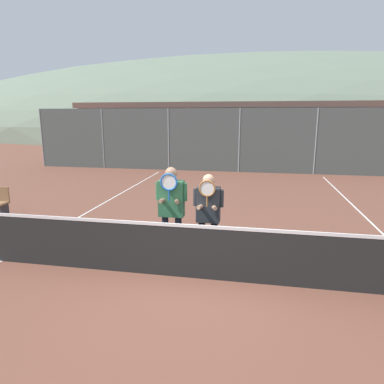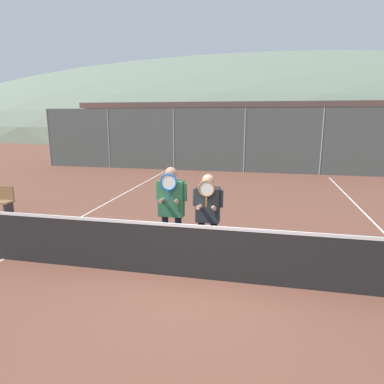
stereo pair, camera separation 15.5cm
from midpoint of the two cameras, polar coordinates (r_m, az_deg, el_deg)
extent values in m
plane|color=brown|center=(6.16, 1.88, -14.21)|extent=(120.00, 120.00, 0.00)
ellipsoid|color=slate|center=(61.70, 11.43, 9.81)|extent=(122.16, 67.87, 23.75)
cube|color=#9EA3A8|center=(24.72, 11.19, 9.75)|extent=(23.59, 5.00, 3.28)
cube|color=brown|center=(24.70, 11.37, 13.96)|extent=(24.09, 5.50, 0.36)
cylinder|color=gray|center=(20.86, -22.56, 8.35)|extent=(0.06, 0.06, 3.14)
cylinder|color=gray|center=(19.05, -13.47, 8.65)|extent=(0.06, 0.06, 3.14)
cylinder|color=gray|center=(17.80, -2.79, 8.72)|extent=(0.06, 0.06, 3.14)
cylinder|color=gray|center=(17.23, 9.03, 8.45)|extent=(0.06, 0.06, 3.14)
cylinder|color=gray|center=(17.40, 21.09, 7.81)|extent=(0.06, 0.06, 3.14)
cube|color=#4C5451|center=(17.23, 9.03, 8.45)|extent=(21.67, 0.02, 3.14)
cube|color=black|center=(5.97, 1.91, -10.23)|extent=(10.41, 0.02, 0.93)
cube|color=white|center=(5.79, 1.95, -5.79)|extent=(10.41, 0.03, 0.06)
cube|color=white|center=(10.13, -17.42, -3.88)|extent=(0.05, 16.00, 0.01)
cylinder|color=#232838|center=(6.82, -3.81, -7.47)|extent=(0.13, 0.13, 0.88)
cylinder|color=#232838|center=(6.75, -1.63, -7.65)|extent=(0.13, 0.13, 0.88)
cube|color=#337047|center=(6.56, -2.80, -1.07)|extent=(0.48, 0.22, 0.70)
sphere|color=#997056|center=(6.46, -2.84, 3.18)|extent=(0.23, 0.23, 0.23)
cylinder|color=#337047|center=(6.60, -5.05, 0.21)|extent=(0.08, 0.08, 0.34)
cylinder|color=#337047|center=(6.46, -0.53, -0.01)|extent=(0.08, 0.08, 0.34)
cylinder|color=#997056|center=(6.51, -4.03, -1.32)|extent=(0.16, 0.27, 0.08)
cylinder|color=#997056|center=(6.44, -1.97, -1.44)|extent=(0.16, 0.27, 0.08)
cylinder|color=#1E5BAD|center=(6.36, -3.23, -0.52)|extent=(0.03, 0.03, 0.20)
torus|color=#1E5BAD|center=(6.31, -3.25, 1.68)|extent=(0.33, 0.04, 0.33)
cylinder|color=silver|center=(6.31, -3.25, 1.68)|extent=(0.27, 0.00, 0.27)
cylinder|color=black|center=(6.61, 2.25, -8.34)|extent=(0.13, 0.13, 0.83)
cylinder|color=black|center=(6.58, 4.32, -8.48)|extent=(0.13, 0.13, 0.83)
cube|color=#282D33|center=(6.36, 3.36, -2.12)|extent=(0.44, 0.22, 0.66)
sphere|color=tan|center=(6.26, 3.42, 1.98)|extent=(0.22, 0.22, 0.22)
cylinder|color=#282D33|center=(6.37, 1.22, -0.89)|extent=(0.08, 0.08, 0.32)
cylinder|color=#282D33|center=(6.30, 5.56, -1.10)|extent=(0.08, 0.08, 0.32)
cylinder|color=tan|center=(6.30, 2.26, -2.39)|extent=(0.16, 0.27, 0.08)
cylinder|color=tan|center=(6.26, 4.22, -2.49)|extent=(0.16, 0.27, 0.08)
cylinder|color=#936033|center=(6.16, 3.12, -1.58)|extent=(0.03, 0.03, 0.20)
torus|color=#936033|center=(6.11, 3.15, 0.58)|extent=(0.31, 0.03, 0.31)
cylinder|color=silver|center=(6.11, 3.15, 0.58)|extent=(0.25, 0.00, 0.25)
cube|color=maroon|center=(21.50, -8.44, 6.88)|extent=(4.53, 1.72, 0.75)
cube|color=#2D3842|center=(21.45, -8.49, 8.69)|extent=(2.49, 1.59, 0.61)
cylinder|color=black|center=(20.24, -5.35, 5.54)|extent=(0.60, 0.16, 0.60)
cylinder|color=black|center=(21.92, -3.97, 6.10)|extent=(0.60, 0.16, 0.60)
cylinder|color=black|center=(21.31, -12.96, 5.62)|extent=(0.60, 0.16, 0.60)
cylinder|color=black|center=(22.90, -11.10, 6.18)|extent=(0.60, 0.16, 0.60)
cube|color=#B2B7BC|center=(20.23, 5.27, 6.77)|extent=(4.51, 1.82, 0.87)
cube|color=#2D3842|center=(20.16, 5.32, 9.00)|extent=(2.48, 1.68, 0.71)
cylinder|color=black|center=(19.23, 9.26, 5.06)|extent=(0.60, 0.16, 0.60)
cylinder|color=black|center=(21.08, 9.53, 5.70)|extent=(0.60, 0.16, 0.60)
cylinder|color=black|center=(19.60, 0.64, 5.36)|extent=(0.60, 0.16, 0.60)
cylinder|color=black|center=(21.41, 1.64, 5.97)|extent=(0.60, 0.16, 0.60)
cube|color=#B2B7BC|center=(20.07, 19.88, 5.92)|extent=(4.52, 1.89, 0.79)
cube|color=#2D3842|center=(20.00, 20.04, 7.96)|extent=(2.48, 1.74, 0.65)
cylinder|color=black|center=(19.42, 24.46, 4.16)|extent=(0.60, 0.16, 0.60)
cylinder|color=black|center=(21.30, 23.40, 4.91)|extent=(0.60, 0.16, 0.60)
cylinder|color=black|center=(19.02, 15.77, 4.66)|extent=(0.60, 0.16, 0.60)
cylinder|color=black|center=(20.92, 15.47, 5.37)|extent=(0.60, 0.16, 0.60)
cube|color=#333338|center=(10.81, -27.86, -2.69)|extent=(0.06, 0.32, 0.40)
camera|label=1|loc=(0.08, -89.33, 0.15)|focal=32.00mm
camera|label=2|loc=(0.08, 90.67, -0.15)|focal=32.00mm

